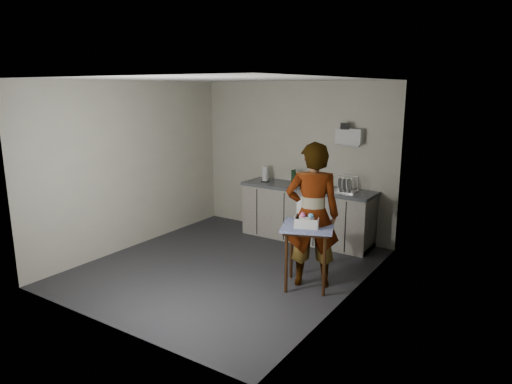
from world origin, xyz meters
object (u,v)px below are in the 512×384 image
Objects in this scene: standing_man at (312,215)px; soap_bottle at (295,177)px; kitchen_counter at (307,215)px; dark_bottle at (293,177)px; soda_can at (305,183)px; dish_rack at (345,188)px; bakery_box at (307,218)px; side_table at (308,233)px; paper_towel at (265,174)px.

standing_man is 1.91m from soap_bottle.
dark_bottle reaches higher than kitchen_counter.
dark_bottle is (-0.05, 0.03, -0.01)m from soap_bottle.
standing_man reaches higher than dark_bottle.
dish_rack is (0.69, 0.01, -0.01)m from soda_can.
kitchen_counter is at bearing 95.87° from bakery_box.
dark_bottle reaches higher than side_table.
dish_rack reaches higher than soda_can.
kitchen_counter is 1.21× the size of standing_man.
side_table is at bearing 16.76° from bakery_box.
standing_man is 1.97m from dark_bottle.
soda_can reaches higher than kitchen_counter.
standing_man is 1.78m from soda_can.
bakery_box is at bearing -61.90° from soda_can.
dark_bottle is 0.52m from paper_towel.
soap_bottle is (-0.24, 0.00, 0.62)m from kitchen_counter.
dish_rack is 1.66m from bakery_box.
side_table is at bearing 51.54° from standing_man.
paper_towel is (-0.57, -0.02, -0.01)m from soap_bottle.
standing_man is at bearing -59.70° from soda_can.
dish_rack is at bearing -109.79° from standing_man.
bakery_box reaches higher than soap_bottle.
bakery_box reaches higher than dish_rack.
soda_can is at bearing -158.97° from kitchen_counter.
soda_can is (-0.90, 1.54, 0.04)m from standing_man.
paper_towel is (-0.77, 0.00, 0.07)m from soda_can.
side_table is 3.33× the size of dark_bottle.
soap_bottle is 0.06m from dark_bottle.
dish_rack reaches higher than dark_bottle.
paper_towel is at bearing -178.24° from soap_bottle.
soap_bottle is at bearing 1.76° from paper_towel.
soap_bottle reaches higher than side_table.
soap_bottle is 0.63× the size of bakery_box.
bakery_box is (0.87, -1.64, -0.06)m from soda_can.
standing_man is at bearing 57.95° from side_table.
kitchen_counter is 0.67m from dark_bottle.
side_table is 0.20m from bakery_box.
soap_bottle is 0.57m from paper_towel.
bakery_box reaches higher than dark_bottle.
soap_bottle reaches higher than kitchen_counter.
kitchen_counter is 0.84m from dish_rack.
paper_towel is (-1.67, 1.54, 0.11)m from standing_man.
soap_bottle is at bearing 174.58° from soda_can.
dish_rack is at bearing 1.20° from soda_can.
kitchen_counter is at bearing 21.03° from soda_can.
dark_bottle is at bearing 167.68° from soda_can.
dark_bottle is 0.92× the size of paper_towel.
side_table is at bearing -61.50° from soda_can.
kitchen_counter is at bearing -0.78° from soap_bottle.
side_table is 0.44× the size of standing_man.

